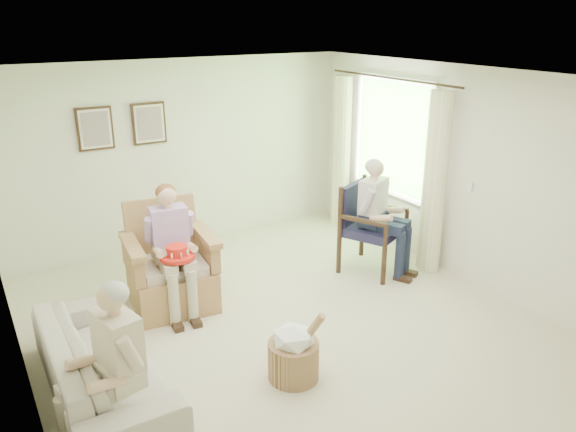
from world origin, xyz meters
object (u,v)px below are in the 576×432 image
Objects in this scene: sofa at (102,364)px; person_sofa at (115,356)px; wicker_armchair at (171,274)px; person_wicker at (172,240)px; wood_armchair at (369,223)px; person_dark at (379,208)px; hatbox at (294,352)px; red_hat at (177,254)px.

person_sofa is at bearing -180.00° from sofa.
sofa is 0.72m from person_sofa.
wicker_armchair is 0.83× the size of person_wicker.
wood_armchair is 0.31m from person_dark.
person_sofa is (-3.64, -1.31, -0.14)m from person_dark.
hatbox is at bearing 75.69° from person_sofa.
red_hat is 0.54× the size of hatbox.
person_wicker reaches higher than wood_armchair.
red_hat is at bearing 150.02° from person_dark.
hatbox is at bearing -72.58° from red_hat.
person_sofa is (-1.08, -1.69, -0.12)m from person_wicker.
wood_armchair is at bearing 36.57° from hatbox.
person_wicker is 1.91m from hatbox.
person_dark reaches higher than wicker_armchair.
wood_armchair is 2.59m from red_hat.
person_dark is (2.56, -0.54, 0.49)m from wicker_armchair.
wood_armchair is 2.63m from hatbox.
person_sofa is (0.00, -0.59, 0.42)m from sofa.
red_hat is (-2.58, 0.19, -0.10)m from person_dark.
person_sofa is (-3.64, -1.49, 0.11)m from wood_armchair.
red_hat reaches higher than sofa.
wicker_armchair is 2.59m from wood_armchair.
person_wicker is 3.82× the size of red_hat.
wicker_armchair is 0.56× the size of sofa.
wood_armchair reaches higher than hatbox.
person_wicker is 2.59m from person_dark.
person_dark is at bearing 33.19° from hatbox.
hatbox is at bearing -169.23° from wood_armchair.
person_sofa reaches higher than wood_armchair.
wicker_armchair is 0.92× the size of person_sofa.
wicker_armchair is 0.81× the size of person_dark.
person_sofa is (-1.08, -1.85, 0.35)m from wicker_armchair.
red_hat is 1.71m from hatbox.
red_hat is at bearing 107.42° from hatbox.
person_dark is (3.64, 0.72, 0.56)m from sofa.
sofa is 1.66× the size of person_sofa.
wicker_armchair is 1.71× the size of hatbox.
sofa is at bearing 168.11° from wood_armchair.
person_dark is at bearing -2.53° from person_wicker.
person_wicker is 0.98× the size of person_dark.
sofa is (-3.64, -0.90, -0.30)m from wood_armchair.
person_wicker is 0.22m from red_hat.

